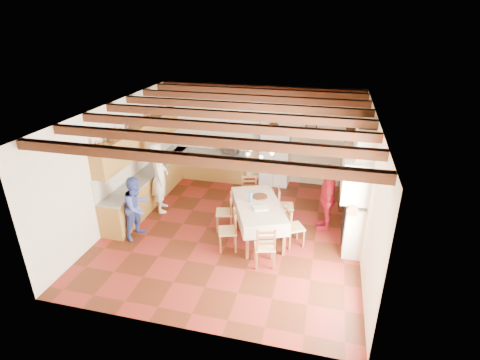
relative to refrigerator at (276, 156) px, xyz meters
name	(u,v)px	position (x,y,z in m)	size (l,w,h in m)	color
floor	(233,231)	(-0.55, -3.08, -0.89)	(6.00, 6.50, 0.02)	#491D0E
ceiling	(232,111)	(-0.55, -3.08, 2.13)	(6.00, 6.50, 0.02)	silver
wall_back	(260,134)	(-0.55, 0.18, 0.62)	(6.00, 0.02, 3.00)	beige
wall_front	(179,257)	(-0.55, -6.34, 0.62)	(6.00, 0.02, 3.00)	beige
wall_left	(116,163)	(-3.56, -3.08, 0.62)	(0.02, 6.50, 3.00)	beige
wall_right	(368,188)	(2.46, -3.08, 0.62)	(0.02, 6.50, 3.00)	beige
ceiling_beams	(232,115)	(-0.55, -3.08, 2.03)	(6.00, 6.30, 0.16)	#382010
lower_cabinets_left	(151,186)	(-3.25, -2.03, -0.45)	(0.60, 4.30, 0.86)	brown
lower_cabinets_back	(210,165)	(-2.10, -0.13, -0.45)	(2.30, 0.60, 0.86)	brown
countertop_left	(149,171)	(-3.25, -2.03, 0.00)	(0.62, 4.30, 0.04)	gray
countertop_back	(210,152)	(-2.10, -0.13, 0.00)	(2.34, 0.62, 0.04)	gray
backsplash_left	(139,160)	(-3.54, -2.03, 0.32)	(0.03, 4.30, 0.60)	silver
backsplash_back	(212,140)	(-2.10, 0.15, 0.32)	(2.30, 0.03, 0.60)	silver
upper_cabinets	(141,138)	(-3.38, -2.03, 0.97)	(0.35, 4.20, 0.70)	brown
fireplace	(354,187)	(2.17, -2.88, 0.52)	(0.56, 1.60, 2.80)	beige
wall_picture	(311,127)	(1.00, 0.15, 0.97)	(0.34, 0.03, 0.42)	#312117
refrigerator	(276,156)	(0.00, 0.00, 0.00)	(0.88, 0.72, 1.75)	silver
hutch	(351,168)	(2.20, -0.93, 0.20)	(0.50, 1.19, 2.16)	#391A0B
dining_table	(258,207)	(0.08, -3.15, -0.10)	(1.69, 2.21, 0.86)	beige
chandelier	(260,147)	(0.08, -3.15, 1.37)	(0.47, 0.47, 0.03)	black
chair_left_near	(227,230)	(-0.48, -3.85, -0.40)	(0.42, 0.40, 0.96)	brown
chair_left_far	(224,212)	(-0.78, -3.05, -0.40)	(0.42, 0.40, 0.96)	brown
chair_right_near	(294,226)	(0.96, -3.33, -0.40)	(0.42, 0.40, 0.96)	brown
chair_right_far	(285,205)	(0.63, -2.37, -0.40)	(0.42, 0.40, 0.96)	brown
chair_end_near	(265,246)	(0.45, -4.25, -0.40)	(0.42, 0.40, 0.96)	brown
chair_end_far	(249,194)	(-0.40, -1.95, -0.40)	(0.42, 0.40, 0.96)	brown
person_man	(160,177)	(-2.71, -2.51, 0.08)	(0.70, 0.46, 1.91)	white
person_woman_blue	(137,207)	(-2.68, -3.83, -0.11)	(0.74, 0.58, 1.53)	#3B4C9D
person_woman_red	(327,197)	(1.63, -2.41, -0.02)	(1.00, 0.42, 1.71)	#B3172A
microwave	(230,149)	(-1.42, -0.13, 0.16)	(0.49, 0.34, 0.27)	silver
fridge_vase	(274,124)	(-0.10, 0.00, 1.02)	(0.27, 0.27, 0.28)	#391A0B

